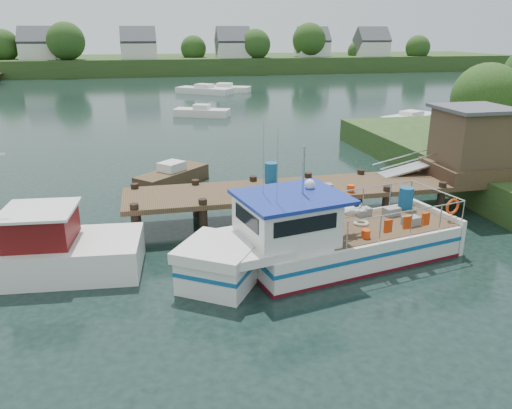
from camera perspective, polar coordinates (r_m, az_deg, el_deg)
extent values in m
plane|color=black|center=(20.97, 1.77, -1.84)|extent=(160.00, 160.00, 0.00)
cylinder|color=#332114|center=(31.87, 24.24, 6.66)|extent=(0.50, 0.50, 3.05)
sphere|color=#284819|center=(31.50, 24.86, 10.98)|extent=(3.90, 3.90, 3.90)
cube|color=#2E481E|center=(103.25, -10.25, 15.50)|extent=(140.00, 24.00, 3.00)
cylinder|color=#332114|center=(100.78, -26.71, 14.15)|extent=(0.60, 0.60, 4.20)
sphere|color=#284819|center=(100.66, -26.98, 15.90)|extent=(5.54, 5.54, 5.54)
cylinder|color=#332114|center=(94.86, -20.65, 14.92)|extent=(0.60, 0.60, 4.80)
sphere|color=#284819|center=(94.74, -20.91, 17.05)|extent=(6.34, 6.34, 6.34)
cylinder|color=#332114|center=(96.14, -13.72, 15.08)|extent=(0.60, 0.60, 3.00)
sphere|color=#284819|center=(96.03, -13.83, 16.39)|extent=(3.96, 3.96, 3.96)
cylinder|color=#332114|center=(98.62, -7.10, 15.72)|extent=(0.60, 0.60, 3.60)
sphere|color=#284819|center=(98.50, -7.16, 17.27)|extent=(4.75, 4.75, 4.75)
cylinder|color=#332114|center=(96.40, -0.07, 15.96)|extent=(0.60, 0.60, 4.20)
sphere|color=#284819|center=(96.28, -0.07, 17.81)|extent=(5.54, 5.54, 5.54)
cylinder|color=#332114|center=(101.24, 6.01, 16.19)|extent=(0.60, 0.60, 4.80)
sphere|color=#284819|center=(101.13, 6.08, 18.20)|extent=(6.34, 6.34, 6.34)
cylinder|color=#332114|center=(107.10, 11.45, 15.60)|extent=(0.60, 0.60, 3.00)
sphere|color=#284819|center=(107.00, 11.53, 16.79)|extent=(3.96, 3.96, 3.96)
cylinder|color=#332114|center=(108.47, 17.86, 15.29)|extent=(0.60, 0.60, 3.60)
sphere|color=#284819|center=(108.36, 18.01, 16.69)|extent=(4.75, 4.75, 4.75)
cube|color=silver|center=(98.51, -23.52, 15.63)|extent=(6.00, 5.00, 3.00)
cube|color=#47474C|center=(98.46, -23.67, 16.73)|extent=(6.20, 5.09, 5.09)
cube|color=silver|center=(96.01, -13.22, 16.61)|extent=(6.00, 5.00, 3.00)
cube|color=#47474C|center=(95.96, -13.31, 17.74)|extent=(6.20, 5.09, 5.09)
cube|color=silver|center=(96.51, -2.63, 17.08)|extent=(6.00, 5.00, 3.00)
cube|color=#47474C|center=(96.46, -2.65, 18.20)|extent=(6.20, 5.09, 5.09)
cube|color=silver|center=(102.44, 6.41, 17.10)|extent=(6.00, 5.00, 3.00)
cube|color=#47474C|center=(102.39, 6.45, 18.17)|extent=(6.20, 5.09, 5.09)
cube|color=silver|center=(106.00, 13.02, 16.82)|extent=(6.00, 5.00, 3.00)
cube|color=#47474C|center=(105.95, 13.10, 17.84)|extent=(6.20, 5.09, 5.09)
cube|color=#4A3723|center=(21.11, 7.08, 1.89)|extent=(16.00, 3.00, 0.20)
cylinder|color=black|center=(18.95, -13.55, -2.64)|extent=(0.32, 0.32, 1.90)
cylinder|color=black|center=(21.39, -13.52, -0.10)|extent=(0.32, 0.32, 1.90)
cylinder|color=black|center=(19.04, -6.02, -2.09)|extent=(0.32, 0.32, 1.90)
cylinder|color=black|center=(21.47, -6.86, 0.38)|extent=(0.32, 0.32, 1.90)
cylinder|color=black|center=(19.45, 1.31, -1.51)|extent=(0.32, 0.32, 1.90)
cylinder|color=black|center=(21.83, -0.32, 0.84)|extent=(0.32, 0.32, 1.90)
cylinder|color=black|center=(20.16, 8.23, -0.95)|extent=(0.32, 0.32, 1.90)
cylinder|color=black|center=(22.47, 5.92, 1.27)|extent=(0.32, 0.32, 1.90)
cylinder|color=black|center=(21.15, 14.58, -0.42)|extent=(0.32, 0.32, 1.90)
cylinder|color=black|center=(23.36, 11.75, 1.67)|extent=(0.32, 0.32, 1.90)
cylinder|color=black|center=(22.37, 20.30, 0.06)|extent=(0.32, 0.32, 1.90)
cylinder|color=black|center=(24.47, 17.11, 2.01)|extent=(0.32, 0.32, 1.90)
cylinder|color=black|center=(23.80, 25.39, 0.49)|extent=(0.32, 0.32, 1.90)
cylinder|color=black|center=(25.78, 21.96, 2.31)|extent=(0.32, 0.32, 1.90)
cube|color=#4A3723|center=(24.21, 22.97, 3.73)|extent=(3.20, 3.00, 0.60)
cube|color=#4B3A29|center=(23.92, 23.41, 6.96)|extent=(2.60, 2.60, 2.40)
cube|color=#47474C|center=(23.71, 23.82, 10.02)|extent=(3.00, 3.00, 0.15)
cube|color=#A5A8AD|center=(23.73, 17.17, 3.99)|extent=(3.34, 0.90, 0.79)
cylinder|color=silver|center=(23.28, 17.77, 4.92)|extent=(3.34, 0.05, 0.76)
cylinder|color=silver|center=(23.95, 16.83, 5.40)|extent=(3.34, 0.05, 0.76)
cube|color=slate|center=(19.81, 5.34, 1.59)|extent=(0.60, 0.40, 0.30)
cube|color=slate|center=(20.31, 7.86, 1.93)|extent=(0.60, 0.40, 0.30)
cylinder|color=red|center=(20.41, 10.78, 1.83)|extent=(0.30, 0.30, 0.28)
cylinder|color=navy|center=(21.27, 1.75, 3.68)|extent=(0.56, 0.56, 0.85)
cube|color=silver|center=(17.61, 10.61, -4.47)|extent=(7.65, 4.29, 1.11)
cube|color=silver|center=(15.56, -4.28, -7.47)|extent=(2.83, 2.83, 1.11)
cube|color=silver|center=(15.26, -4.35, -5.13)|extent=(3.08, 3.12, 0.34)
cube|color=silver|center=(15.59, -1.01, -4.64)|extent=(2.44, 3.08, 0.29)
cube|color=#115089|center=(17.56, 10.64, -4.06)|extent=(7.75, 4.34, 0.13)
cube|color=#115089|center=(15.50, -4.30, -7.01)|extent=(2.88, 2.88, 0.13)
cube|color=#500B15|center=(17.82, 10.52, -5.96)|extent=(7.75, 4.33, 0.13)
cube|color=#4A3723|center=(18.05, 13.75, -2.18)|extent=(5.62, 3.60, 0.04)
cube|color=silver|center=(19.85, 19.61, -2.24)|extent=(0.77, 2.87, 1.30)
cube|color=silver|center=(15.90, 3.44, -1.83)|extent=(3.15, 3.00, 1.44)
cube|color=black|center=(14.77, 5.72, -2.38)|extent=(2.08, 0.47, 0.48)
cube|color=black|center=(16.86, 1.48, 0.48)|extent=(2.08, 0.47, 0.48)
cube|color=black|center=(15.25, -1.07, -1.57)|extent=(0.39, 1.70, 0.48)
cube|color=navy|center=(15.73, 4.11, 0.89)|extent=(3.77, 3.40, 0.12)
cylinder|color=silver|center=(15.67, 5.43, 3.91)|extent=(0.09, 0.09, 1.54)
cylinder|color=silver|center=(14.64, 2.45, 4.44)|extent=(0.03, 0.03, 2.31)
cylinder|color=silver|center=(15.47, 0.85, 5.27)|extent=(0.03, 0.03, 2.31)
sphere|color=silver|center=(16.40, 6.17, 2.30)|extent=(0.41, 0.41, 0.35)
cylinder|color=silver|center=(16.88, 17.10, -0.71)|extent=(4.72, 1.01, 0.04)
cylinder|color=silver|center=(18.83, 11.87, 1.78)|extent=(4.72, 1.01, 0.04)
cylinder|color=silver|center=(19.40, 20.01, 1.53)|extent=(0.58, 2.60, 0.04)
cylinder|color=silver|center=(15.65, 10.38, -3.52)|extent=(0.05, 0.05, 0.91)
cylinder|color=silver|center=(17.74, 5.57, -0.53)|extent=(0.05, 0.05, 0.91)
cylinder|color=silver|center=(16.36, 14.01, -2.77)|extent=(0.05, 0.05, 0.91)
cylinder|color=silver|center=(18.37, 8.97, 0.01)|extent=(0.05, 0.05, 0.91)
cylinder|color=silver|center=(17.13, 17.32, -2.08)|extent=(0.05, 0.05, 0.91)
cylinder|color=silver|center=(19.05, 12.13, 0.52)|extent=(0.05, 0.05, 0.91)
cylinder|color=silver|center=(17.95, 20.34, -1.45)|extent=(0.05, 0.05, 0.91)
cylinder|color=silver|center=(19.80, 15.06, 0.99)|extent=(0.05, 0.05, 0.91)
cylinder|color=silver|center=(18.65, 22.57, -0.97)|extent=(0.05, 0.05, 0.91)
cylinder|color=silver|center=(20.43, 17.27, 1.34)|extent=(0.05, 0.05, 0.91)
cube|color=slate|center=(18.17, 17.30, -1.81)|extent=(0.64, 0.49, 0.31)
cube|color=slate|center=(18.92, 15.22, -0.78)|extent=(0.64, 0.49, 0.31)
cube|color=slate|center=(18.63, 12.18, -0.84)|extent=(0.59, 0.47, 0.31)
cylinder|color=navy|center=(19.71, 16.76, 0.68)|extent=(0.64, 0.64, 0.85)
cylinder|color=red|center=(16.70, 12.44, -3.31)|extent=(0.34, 0.34, 0.29)
torus|color=#BFB28C|center=(17.84, 11.92, -2.09)|extent=(0.64, 0.64, 0.12)
torus|color=red|center=(19.03, 21.55, -0.22)|extent=(0.60, 0.21, 0.60)
cube|color=red|center=(16.49, 14.86, -2.40)|extent=(0.28, 0.15, 0.43)
cube|color=red|center=(16.97, 16.90, -1.98)|extent=(0.28, 0.15, 0.43)
cube|color=red|center=(17.47, 18.81, -1.58)|extent=(0.28, 0.15, 0.43)
imported|color=silver|center=(16.57, 9.82, -0.75)|extent=(0.52, 0.68, 1.69)
cube|color=silver|center=(17.89, -24.70, -5.59)|extent=(7.48, 3.33, 1.12)
cube|color=#560E0E|center=(17.34, -23.42, -2.37)|extent=(2.19, 2.19, 1.06)
cube|color=silver|center=(17.15, -23.66, -0.63)|extent=(2.43, 2.43, 0.09)
cube|color=#4A3723|center=(26.09, -9.54, 3.04)|extent=(4.01, 3.91, 0.77)
cube|color=silver|center=(25.93, -9.61, 4.28)|extent=(1.54, 1.53, 0.50)
cube|color=silver|center=(67.14, -3.63, 13.03)|extent=(7.01, 4.89, 0.72)
cube|color=silver|center=(67.09, -3.64, 13.49)|extent=(2.37, 2.25, 0.46)
cube|color=silver|center=(47.40, -6.20, 10.38)|extent=(5.36, 3.62, 0.71)
cube|color=silver|center=(47.32, -6.22, 11.03)|extent=(1.80, 1.69, 0.46)
cube|color=silver|center=(46.41, 17.30, 9.38)|extent=(6.29, 4.30, 0.60)
cube|color=silver|center=(46.34, 17.36, 9.93)|extent=(2.12, 1.99, 0.38)
cube|color=silver|center=(65.25, -5.91, 12.81)|extent=(7.24, 6.32, 0.78)
cube|color=silver|center=(65.19, -5.93, 13.33)|extent=(2.66, 2.60, 0.50)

